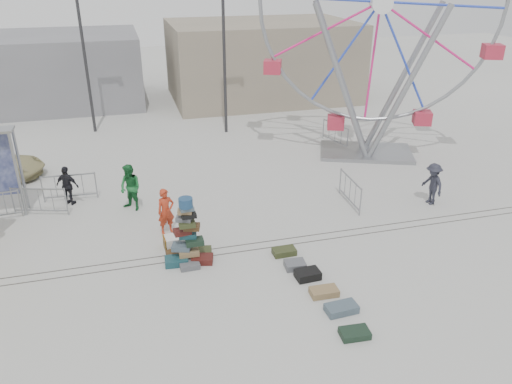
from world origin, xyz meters
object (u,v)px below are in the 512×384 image
object	(u,v)px
barricade_dummy_c	(70,187)
ferris_wheel	(378,24)
pedestrian_black	(68,186)
pedestrian_grey	(432,184)
steamer_trunk	(178,241)
barricade_dummy_b	(39,201)
lamp_post_right	(226,49)
pedestrian_red	(166,211)
lamp_post_left	(86,48)
barricade_wheel_back	(335,134)
suitcase_tower	(188,243)
barricade_wheel_front	(350,191)
pedestrian_green	(130,188)

from	to	relation	value
barricade_dummy_c	ferris_wheel	bearing A→B (deg)	9.80
pedestrian_black	pedestrian_grey	size ratio (longest dim) A/B	0.95
steamer_trunk	barricade_dummy_b	size ratio (longest dim) A/B	0.45
lamp_post_right	pedestrian_grey	bearing A→B (deg)	-62.39
barricade_dummy_c	pedestrian_grey	xyz separation A→B (m)	(13.50, -3.99, 0.27)
pedestrian_red	ferris_wheel	bearing A→B (deg)	12.80
steamer_trunk	lamp_post_left	bearing A→B (deg)	97.97
lamp_post_right	ferris_wheel	size ratio (longest dim) A/B	0.65
lamp_post_right	steamer_trunk	size ratio (longest dim) A/B	8.88
steamer_trunk	barricade_wheel_back	distance (m)	12.20
suitcase_tower	barricade_dummy_c	bearing A→B (deg)	131.26
barricade_wheel_back	pedestrian_black	bearing A→B (deg)	-87.62
ferris_wheel	barricade_dummy_b	bearing A→B (deg)	-147.52
barricade_dummy_b	barricade_dummy_c	size ratio (longest dim) A/B	1.00
suitcase_tower	pedestrian_grey	world-z (taller)	suitcase_tower
barricade_wheel_front	pedestrian_red	distance (m)	7.07
lamp_post_right	barricade_dummy_c	xyz separation A→B (m)	(-7.83, -6.86, -3.93)
barricade_wheel_front	barricade_wheel_back	world-z (taller)	same
steamer_trunk	barricade_dummy_c	bearing A→B (deg)	123.91
pedestrian_black	pedestrian_grey	bearing A→B (deg)	-166.25
suitcase_tower	barricade_wheel_front	size ratio (longest dim) A/B	1.09
lamp_post_left	barricade_dummy_c	xyz separation A→B (m)	(-0.83, -8.86, -3.93)
steamer_trunk	barricade_wheel_front	bearing A→B (deg)	8.60
suitcase_tower	pedestrian_green	world-z (taller)	suitcase_tower
steamer_trunk	pedestrian_red	world-z (taller)	pedestrian_red
lamp_post_left	barricade_dummy_b	bearing A→B (deg)	-100.38
steamer_trunk	pedestrian_red	size ratio (longest dim) A/B	0.55
suitcase_tower	pedestrian_red	distance (m)	2.03
suitcase_tower	barricade_wheel_front	bearing A→B (deg)	26.55
ferris_wheel	pedestrian_green	bearing A→B (deg)	-142.50
ferris_wheel	suitcase_tower	bearing A→B (deg)	-121.38
pedestrian_red	pedestrian_green	bearing A→B (deg)	102.17
barricade_dummy_b	barricade_dummy_c	distance (m)	1.44
steamer_trunk	ferris_wheel	bearing A→B (deg)	28.91
steamer_trunk	barricade_wheel_front	distance (m)	6.99
barricade_dummy_c	pedestrian_red	xyz separation A→B (m)	(3.39, -3.63, 0.27)
lamp_post_right	lamp_post_left	size ratio (longest dim) A/B	1.00
barricade_wheel_back	steamer_trunk	bearing A→B (deg)	-62.57
lamp_post_left	pedestrian_grey	world-z (taller)	lamp_post_left
barricade_dummy_c	barricade_wheel_back	distance (m)	13.16
lamp_post_left	barricade_wheel_back	bearing A→B (deg)	-24.57
ferris_wheel	barricade_dummy_c	distance (m)	14.78
lamp_post_left	pedestrian_black	world-z (taller)	lamp_post_left
lamp_post_left	barricade_dummy_c	size ratio (longest dim) A/B	4.00
pedestrian_red	pedestrian_green	size ratio (longest dim) A/B	0.92
pedestrian_grey	ferris_wheel	bearing A→B (deg)	174.52
barricade_dummy_b	barricade_wheel_front	xyz separation A→B (m)	(11.43, -2.18, 0.00)
lamp_post_right	barricade_wheel_front	world-z (taller)	lamp_post_right
barricade_dummy_b	barricade_wheel_back	size ratio (longest dim) A/B	1.00
pedestrian_grey	barricade_wheel_front	bearing A→B (deg)	-108.54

